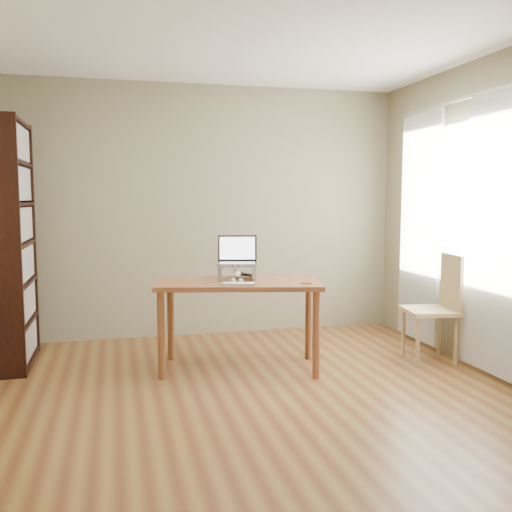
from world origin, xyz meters
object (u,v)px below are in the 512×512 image
(laptop, at_px, (236,257))
(keyboard, at_px, (239,284))
(bookshelf, at_px, (11,244))
(chair, at_px, (437,304))
(desk, at_px, (239,293))
(cat, at_px, (235,271))

(laptop, bearing_deg, keyboard, -85.31)
(bookshelf, height_order, chair, bookshelf)
(desk, relative_size, laptop, 3.88)
(desk, xyz_separation_m, keyboard, (-0.05, -0.22, 0.11))
(bookshelf, relative_size, desk, 1.43)
(laptop, height_order, keyboard, laptop)
(desk, relative_size, chair, 1.55)
(bookshelf, bearing_deg, keyboard, -24.19)
(desk, distance_m, cat, 0.21)
(laptop, distance_m, keyboard, 0.41)
(keyboard, bearing_deg, desk, 94.66)
(keyboard, bearing_deg, laptop, 99.74)
(desk, distance_m, keyboard, 0.25)
(keyboard, height_order, chair, chair)
(cat, xyz_separation_m, chair, (1.76, -0.31, -0.31))
(desk, height_order, keyboard, keyboard)
(laptop, bearing_deg, bookshelf, 179.27)
(cat, bearing_deg, bookshelf, 172.99)
(desk, bearing_deg, bookshelf, 175.30)
(desk, bearing_deg, chair, 6.60)
(cat, bearing_deg, laptop, 71.24)
(keyboard, bearing_deg, chair, 18.82)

